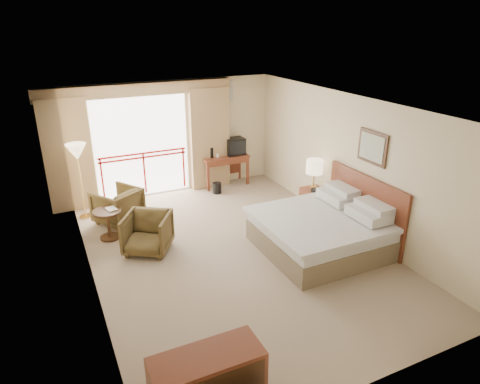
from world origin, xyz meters
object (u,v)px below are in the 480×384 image
armchair_far (120,222)px  side_table (108,219)px  bed (322,231)px  wastebasket (217,188)px  nightstand (313,203)px  table_lamp (315,167)px  desk (223,161)px  floor_lamp (77,155)px  tv (235,146)px  armchair_near (149,251)px

armchair_far → side_table: (-0.30, -0.63, 0.40)m
bed → wastebasket: size_ratio=7.92×
bed → side_table: bearing=148.6°
bed → nightstand: 1.43m
side_table → wastebasket: bearing=24.1°
bed → table_lamp: size_ratio=3.39×
table_lamp → desk: 2.83m
desk → armchair_far: size_ratio=1.43×
bed → armchair_far: bearing=139.1°
table_lamp → armchair_far: (-3.88, 1.47, -1.12)m
nightstand → desk: desk is taller
bed → side_table: size_ratio=3.61×
table_lamp → armchair_far: size_ratio=0.75×
floor_lamp → wastebasket: bearing=0.4°
desk → side_table: size_ratio=2.03×
nightstand → tv: tv is taller
bed → nightstand: bed is taller
wastebasket → side_table: side_table is taller
table_lamp → armchair_near: table_lamp is taller
table_lamp → desk: (-0.96, 2.62, -0.51)m
bed → floor_lamp: (-3.80, 3.37, 1.03)m
table_lamp → wastebasket: (-1.37, 2.09, -0.98)m
tv → wastebasket: (-0.71, -0.47, -0.86)m
tv → side_table: size_ratio=0.80×
bed → armchair_near: bearing=155.9°
side_table → desk: bearing=29.1°
tv → bed: bearing=-91.1°
armchair_near → side_table: (-0.57, 0.82, 0.40)m
nightstand → armchair_near: 3.62m
desk → armchair_near: desk is taller
armchair_near → side_table: size_ratio=1.37×
tv → wastebasket: bearing=-147.3°
bed → side_table: 4.10m
wastebasket → side_table: bearing=-155.9°
bed → tv: bearing=89.8°
side_table → table_lamp: bearing=-11.3°
nightstand → table_lamp: 0.80m
tv → floor_lamp: bearing=-173.5°
nightstand → floor_lamp: 5.07m
wastebasket → floor_lamp: size_ratio=0.16×
wastebasket → armchair_far: armchair_far is taller
desk → nightstand: bearing=-71.7°
desk → wastebasket: 0.82m
desk → armchair_near: size_ratio=1.48×
bed → table_lamp: (0.68, 1.30, 0.74)m
tv → floor_lamp: size_ratio=0.29×
nightstand → desk: bearing=112.8°
desk → armchair_near: 3.76m
desk → tv: size_ratio=2.54×
wastebasket → armchair_far: bearing=-166.1°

